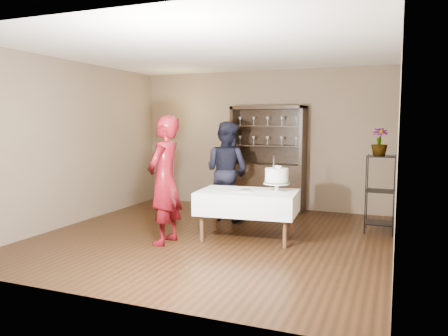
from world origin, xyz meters
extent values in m
plane|color=black|center=(0.00, 0.00, 0.00)|extent=(5.00, 5.00, 0.00)
plane|color=white|center=(0.00, 0.00, 2.70)|extent=(5.00, 5.00, 0.00)
cube|color=brown|center=(0.00, 2.50, 1.35)|extent=(5.00, 0.02, 2.70)
cube|color=brown|center=(-2.50, 0.00, 1.35)|extent=(0.02, 5.00, 2.70)
cube|color=brown|center=(2.50, 0.00, 1.35)|extent=(0.02, 5.00, 2.70)
cube|color=black|center=(0.20, 2.24, 0.45)|extent=(1.40, 0.48, 0.90)
cube|color=black|center=(0.20, 2.46, 1.45)|extent=(1.40, 0.03, 1.10)
cube|color=black|center=(0.20, 2.24, 1.97)|extent=(1.40, 0.48, 0.06)
cube|color=black|center=(0.20, 2.24, 1.25)|extent=(1.28, 0.42, 0.02)
cube|color=black|center=(0.20, 2.24, 1.62)|extent=(1.28, 0.42, 0.02)
cylinder|color=black|center=(2.08, 1.00, 0.60)|extent=(0.02, 0.02, 1.20)
cylinder|color=black|center=(2.48, 1.00, 0.60)|extent=(0.02, 0.02, 1.20)
cylinder|color=black|center=(2.08, 1.40, 0.60)|extent=(0.02, 0.02, 1.20)
cylinder|color=black|center=(2.48, 1.40, 0.60)|extent=(0.02, 0.02, 1.20)
cube|color=black|center=(2.28, 1.20, 0.15)|extent=(0.40, 0.40, 0.02)
cube|color=black|center=(2.28, 1.20, 0.65)|extent=(0.40, 0.40, 0.01)
cube|color=black|center=(2.28, 1.20, 1.18)|extent=(0.40, 0.40, 0.02)
cube|color=white|center=(0.51, 0.11, 0.54)|extent=(1.48, 0.99, 0.32)
cylinder|color=#54331E|center=(-0.06, -0.26, 0.33)|extent=(0.06, 0.06, 0.67)
cylinder|color=#54331E|center=(1.13, -0.16, 0.33)|extent=(0.06, 0.06, 0.67)
cylinder|color=#54331E|center=(-0.12, 0.39, 0.33)|extent=(0.06, 0.06, 0.67)
cylinder|color=#54331E|center=(1.07, 0.49, 0.33)|extent=(0.06, 0.06, 0.67)
imported|color=#39050D|center=(-0.50, -0.54, 0.90)|extent=(0.43, 0.66, 1.79)
imported|color=black|center=(-0.23, 1.18, 0.85)|extent=(0.97, 0.84, 1.71)
cylinder|color=white|center=(0.90, 0.26, 0.71)|extent=(0.21, 0.21, 0.01)
cylinder|color=white|center=(0.90, 0.26, 0.76)|extent=(0.05, 0.05, 0.10)
cylinder|color=white|center=(0.90, 0.26, 0.82)|extent=(0.38, 0.38, 0.02)
cylinder|color=#3E6731|center=(0.90, 0.26, 0.83)|extent=(0.37, 0.37, 0.02)
cylinder|color=white|center=(0.90, 0.26, 0.93)|extent=(0.39, 0.39, 0.21)
sphere|color=#5070AD|center=(0.93, 0.26, 1.05)|extent=(0.03, 0.03, 0.03)
cube|color=silver|center=(0.85, 0.24, 1.11)|extent=(0.02, 0.02, 0.15)
cube|color=black|center=(0.85, 0.24, 1.20)|extent=(0.03, 0.03, 0.05)
cylinder|color=white|center=(0.48, 0.06, 0.71)|extent=(0.26, 0.26, 0.01)
cylinder|color=white|center=(0.44, 0.19, 0.71)|extent=(0.23, 0.23, 0.01)
imported|color=#3E6731|center=(2.24, 1.16, 1.40)|extent=(0.26, 0.26, 0.42)
camera|label=1|loc=(2.49, -5.82, 1.70)|focal=35.00mm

